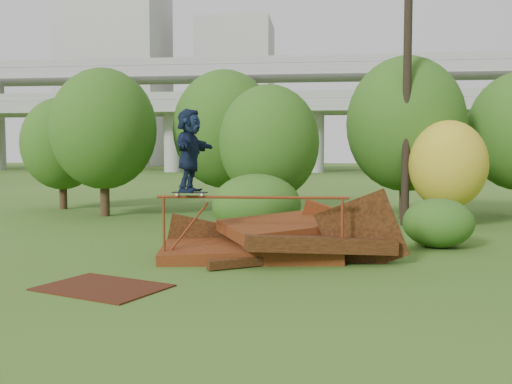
# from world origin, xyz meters

# --- Properties ---
(ground) EXTENTS (240.00, 240.00, 0.00)m
(ground) POSITION_xyz_m (0.00, 0.00, 0.00)
(ground) COLOR #2D5116
(ground) RESTS_ON ground
(scrap_pile) EXTENTS (5.90, 3.61, 2.10)m
(scrap_pile) POSITION_xyz_m (-0.38, 2.62, 0.36)
(scrap_pile) COLOR #47190C
(scrap_pile) RESTS_ON ground
(grind_rail) EXTENTS (4.28, 0.19, 1.54)m
(grind_rail) POSITION_xyz_m (-0.85, 1.66, 1.22)
(grind_rail) COLOR maroon
(grind_rail) RESTS_ON ground
(skateboard) EXTENTS (0.79, 0.23, 0.08)m
(skateboard) POSITION_xyz_m (-2.24, 1.62, 1.60)
(skateboard) COLOR black
(skateboard) RESTS_ON grind_rail
(skater) EXTENTS (0.80, 1.78, 1.85)m
(skater) POSITION_xyz_m (-2.24, 1.62, 2.54)
(skater) COLOR #131E39
(skater) RESTS_ON skateboard
(flat_plate) EXTENTS (2.63, 2.28, 0.03)m
(flat_plate) POSITION_xyz_m (-3.32, -0.85, 0.01)
(flat_plate) COLOR #3B190C
(flat_plate) RESTS_ON ground
(tree_0) EXTENTS (4.08, 4.08, 5.75)m
(tree_0) POSITION_xyz_m (-7.73, 10.61, 3.40)
(tree_0) COLOR black
(tree_0) RESTS_ON ground
(tree_1) EXTENTS (4.22, 4.22, 5.87)m
(tree_1) POSITION_xyz_m (-3.28, 12.42, 3.44)
(tree_1) COLOR black
(tree_1) RESTS_ON ground
(tree_2) EXTENTS (3.39, 3.39, 4.78)m
(tree_2) POSITION_xyz_m (-1.08, 8.44, 2.82)
(tree_2) COLOR black
(tree_2) RESTS_ON ground
(tree_3) EXTENTS (4.37, 4.37, 6.06)m
(tree_3) POSITION_xyz_m (3.79, 11.02, 3.54)
(tree_3) COLOR black
(tree_3) RESTS_ON ground
(tree_4) EXTENTS (2.59, 2.59, 3.57)m
(tree_4) POSITION_xyz_m (4.90, 8.90, 2.08)
(tree_4) COLOR black
(tree_4) RESTS_ON ground
(tree_6) EXTENTS (3.50, 3.50, 4.89)m
(tree_6) POSITION_xyz_m (-10.60, 13.10, 2.87)
(tree_6) COLOR black
(tree_6) RESTS_ON ground
(shrub_left) EXTENTS (2.69, 2.48, 1.86)m
(shrub_left) POSITION_xyz_m (-1.25, 6.10, 0.93)
(shrub_left) COLOR #244D14
(shrub_left) RESTS_ON ground
(shrub_right) EXTENTS (1.84, 1.69, 1.30)m
(shrub_right) POSITION_xyz_m (3.73, 4.47, 0.65)
(shrub_right) COLOR #244D14
(shrub_right) RESTS_ON ground
(utility_pole) EXTENTS (1.40, 0.28, 10.83)m
(utility_pole) POSITION_xyz_m (3.54, 9.07, 5.49)
(utility_pole) COLOR black
(utility_pole) RESTS_ON ground
(freeway_overpass) EXTENTS (160.00, 15.00, 13.70)m
(freeway_overpass) POSITION_xyz_m (0.00, 62.92, 10.32)
(freeway_overpass) COLOR gray
(freeway_overpass) RESTS_ON ground
(building_left) EXTENTS (18.00, 16.00, 35.00)m
(building_left) POSITION_xyz_m (-38.00, 95.00, 17.50)
(building_left) COLOR #9E9E99
(building_left) RESTS_ON ground
(building_right) EXTENTS (14.00, 14.00, 28.00)m
(building_right) POSITION_xyz_m (-16.00, 102.00, 14.00)
(building_right) COLOR #9E9E99
(building_right) RESTS_ON ground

